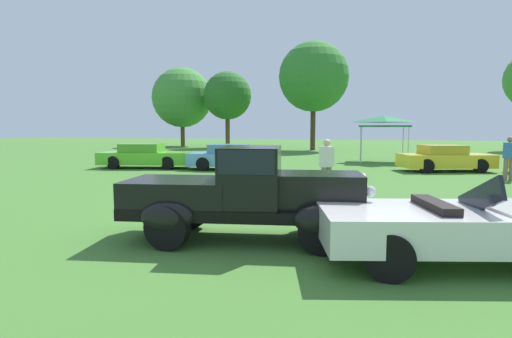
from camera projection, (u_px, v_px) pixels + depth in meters
The scene contains 12 objects.
ground_plane at pixel (239, 231), 7.95m from camera, with size 120.00×120.00×0.00m, color #42752D.
feature_pickup_truck at pixel (247, 193), 7.24m from camera, with size 4.48×2.25×1.70m.
neighbor_convertible at pixel (469, 225), 6.02m from camera, with size 4.58×2.58×1.40m.
show_car_lime at pixel (145, 156), 20.15m from camera, with size 4.69×2.43×1.22m.
show_car_skyblue at pixel (232, 157), 19.35m from camera, with size 4.34×2.12×1.22m.
show_car_yellow at pixel (445, 158), 18.59m from camera, with size 4.35×2.69×1.22m.
spectator_near_truck at pixel (326, 165), 12.06m from camera, with size 0.46×0.45×1.69m.
spectator_between_cars at pixel (509, 157), 15.39m from camera, with size 0.41×0.26×1.69m.
canopy_tent_left_field at pixel (384, 121), 23.45m from camera, with size 2.79×2.79×2.71m.
treeline_far_left at pixel (182, 98), 42.65m from camera, with size 6.30×6.30×8.32m.
treeline_mid_left at pixel (227, 96), 39.66m from camera, with size 4.71×4.71×7.50m.
treeline_center at pixel (314, 77), 35.01m from camera, with size 6.08×6.08×9.47m.
Camera 1 is at (2.16, -7.48, 2.05)m, focal length 28.18 mm.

